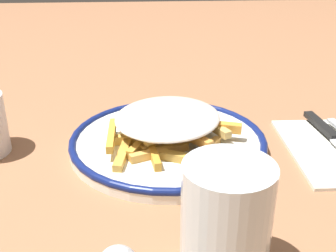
{
  "coord_description": "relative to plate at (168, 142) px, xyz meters",
  "views": [
    {
      "loc": [
        0.04,
        0.54,
        0.29
      ],
      "look_at": [
        0.0,
        0.0,
        0.04
      ],
      "focal_mm": 45.67,
      "sensor_mm": 36.0,
      "label": 1
    }
  ],
  "objects": [
    {
      "name": "water_glass",
      "position": [
        -0.03,
        0.24,
        0.05
      ],
      "size": [
        0.08,
        0.08,
        0.11
      ],
      "primitive_type": "cylinder",
      "color": "silver",
      "rests_on": "ground_plane"
    },
    {
      "name": "plate",
      "position": [
        0.0,
        0.0,
        0.0
      ],
      "size": [
        0.28,
        0.28,
        0.02
      ],
      "color": "white",
      "rests_on": "ground_plane"
    },
    {
      "name": "fries_heap",
      "position": [
        -0.0,
        -0.01,
        0.03
      ],
      "size": [
        0.2,
        0.21,
        0.04
      ],
      "color": "gold",
      "rests_on": "plate"
    },
    {
      "name": "knife",
      "position": [
        -0.24,
        0.01,
        0.0
      ],
      "size": [
        0.03,
        0.21,
        0.01
      ],
      "color": "black",
      "rests_on": "napkin"
    },
    {
      "name": "ground_plane",
      "position": [
        0.0,
        0.0,
        -0.01
      ],
      "size": [
        2.6,
        2.6,
        0.0
      ],
      "primitive_type": "plane",
      "color": "#976444"
    }
  ]
}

